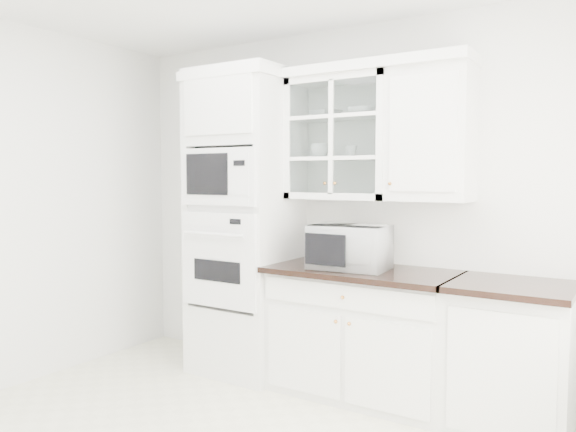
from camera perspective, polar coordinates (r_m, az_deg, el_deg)
The scene contains 12 objects.
room_shell at distance 3.24m, azimuth -4.47°, elevation 7.77°, with size 4.00×3.50×2.70m.
oven_column at distance 4.49m, azimuth -4.46°, elevation -0.69°, with size 0.76×0.68×2.40m.
base_cabinet_run at distance 4.12m, azimuth 7.62°, elevation -11.58°, with size 1.32×0.67×0.92m.
extra_base_cabinet at distance 3.82m, azimuth 21.70°, elevation -13.06°, with size 0.72×0.67×0.92m.
upper_cabinet_glass at distance 4.21m, azimuth 5.48°, elevation 7.86°, with size 0.80×0.33×0.90m.
upper_cabinet_solid at distance 3.95m, azimuth 14.32°, elevation 8.01°, with size 0.55×0.33×0.90m, color white.
crown_molding at distance 4.29m, azimuth 4.08°, elevation 14.31°, with size 2.14×0.38×0.07m, color white.
countertop_microwave at distance 3.98m, azimuth 6.36°, elevation -3.12°, with size 0.53×0.44×0.31m, color white.
bowl_a at distance 4.30m, azimuth 3.88°, elevation 10.29°, with size 0.22×0.22×0.05m, color white.
bowl_b at distance 4.16m, azimuth 7.41°, elevation 10.50°, with size 0.19×0.19×0.06m, color white.
cup_a at distance 4.30m, azimuth 3.23°, elevation 6.64°, with size 0.14×0.14×0.11m, color white.
cup_b at distance 4.18m, azimuth 6.44°, elevation 6.55°, with size 0.09×0.09×0.09m, color white.
Camera 1 is at (1.95, -2.15, 1.57)m, focal length 35.00 mm.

